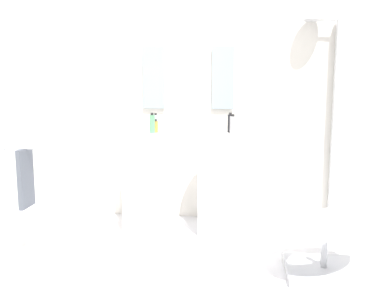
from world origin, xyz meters
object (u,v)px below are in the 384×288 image
object	(u,v)px
towel_rack	(23,180)
soap_bottle_clear	(156,123)
soap_bottle_black	(230,123)
lounge_chair	(325,230)
soap_bottle_green	(152,124)
shower_column	(338,119)
soap_bottle_grey	(233,125)
pedestal_sink_left	(147,179)
pedestal_sink_right	(220,181)
soap_bottle_amber	(156,127)

from	to	relation	value
towel_rack	soap_bottle_clear	distance (m)	1.34
soap_bottle_black	lounge_chair	bearing A→B (deg)	-51.89
soap_bottle_green	shower_column	bearing A→B (deg)	14.44
soap_bottle_clear	soap_bottle_grey	world-z (taller)	soap_bottle_grey
pedestal_sink_left	pedestal_sink_right	bearing A→B (deg)	0.00
lounge_chair	soap_bottle_green	distance (m)	1.78
lounge_chair	shower_column	bearing A→B (deg)	74.64
shower_column	soap_bottle_black	xyz separation A→B (m)	(-1.06, -0.28, -0.03)
soap_bottle_green	lounge_chair	bearing A→B (deg)	-27.31
soap_bottle_black	soap_bottle_clear	bearing A→B (deg)	176.03
pedestal_sink_right	towel_rack	world-z (taller)	pedestal_sink_right
pedestal_sink_left	towel_rack	distance (m)	1.15
pedestal_sink_left	soap_bottle_clear	size ratio (longest dim) A/B	6.23
pedestal_sink_right	pedestal_sink_left	bearing A→B (deg)	180.00
towel_rack	soap_bottle_grey	bearing A→B (deg)	19.95
pedestal_sink_right	soap_bottle_clear	size ratio (longest dim) A/B	6.23
towel_rack	soap_bottle_amber	world-z (taller)	soap_bottle_amber
pedestal_sink_left	soap_bottle_grey	xyz separation A→B (m)	(0.83, -0.07, 0.55)
soap_bottle_clear	soap_bottle_grey	distance (m)	0.78
towel_rack	soap_bottle_clear	xyz separation A→B (m)	(0.98, 0.81, 0.41)
pedestal_sink_right	shower_column	distance (m)	1.33
shower_column	soap_bottle_amber	world-z (taller)	shower_column
pedestal_sink_left	soap_bottle_black	bearing A→B (deg)	4.47
towel_rack	soap_bottle_green	bearing A→B (deg)	30.22
shower_column	soap_bottle_clear	size ratio (longest dim) A/B	12.00
soap_bottle_green	towel_rack	bearing A→B (deg)	-149.78
lounge_chair	soap_bottle_black	distance (m)	1.37
towel_rack	soap_bottle_black	xyz separation A→B (m)	(1.71, 0.76, 0.42)
lounge_chair	towel_rack	xyz separation A→B (m)	(-2.44, 0.17, 0.28)
pedestal_sink_right	soap_bottle_clear	world-z (taller)	soap_bottle_clear
soap_bottle_amber	soap_bottle_green	world-z (taller)	soap_bottle_green
soap_bottle_amber	soap_bottle_green	bearing A→B (deg)	-105.80
shower_column	soap_bottle_black	world-z (taller)	shower_column
pedestal_sink_left	soap_bottle_black	distance (m)	0.98
soap_bottle_clear	soap_bottle_green	world-z (taller)	soap_bottle_green
towel_rack	soap_bottle_grey	size ratio (longest dim) A/B	5.23
pedestal_sink_right	towel_rack	size ratio (longest dim) A/B	1.12
shower_column	soap_bottle_clear	world-z (taller)	shower_column
pedestal_sink_left	towel_rack	xyz separation A→B (m)	(-0.91, -0.70, 0.13)
towel_rack	shower_column	bearing A→B (deg)	20.49
pedestal_sink_right	soap_bottle_amber	size ratio (longest dim) A/B	8.36
lounge_chair	soap_bottle_grey	world-z (taller)	soap_bottle_grey
soap_bottle_clear	soap_bottle_black	bearing A→B (deg)	-3.97
shower_column	pedestal_sink_left	bearing A→B (deg)	-169.68
pedestal_sink_right	soap_bottle_amber	bearing A→B (deg)	-175.44
soap_bottle_black	soap_bottle_amber	xyz separation A→B (m)	(-0.70, -0.11, -0.03)
lounge_chair	soap_bottle_clear	world-z (taller)	soap_bottle_clear
pedestal_sink_right	shower_column	xyz separation A→B (m)	(1.15, 0.34, 0.58)
shower_column	soap_bottle_grey	world-z (taller)	shower_column
soap_bottle_black	soap_bottle_green	bearing A→B (deg)	-165.81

